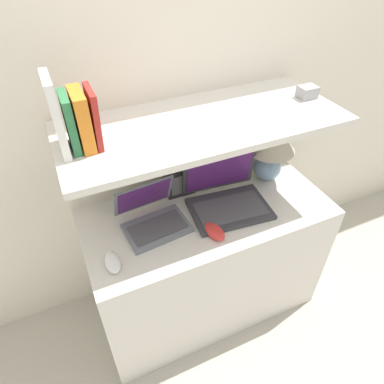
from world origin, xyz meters
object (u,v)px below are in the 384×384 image
table_lamp (271,146)px  laptop_large (226,196)px  second_mouse (113,262)px  book_white (56,116)px  laptop_small (153,217)px  book_red (93,117)px  shelf_gadget (307,92)px  router_box (179,180)px  book_orange (82,120)px  book_green (70,123)px  computer_mouse (214,231)px

table_lamp → laptop_large: table_lamp is taller
second_mouse → book_white: size_ratio=0.45×
laptop_small → book_red: bearing=164.8°
book_red → shelf_gadget: size_ratio=2.53×
book_white → book_red: book_white is taller
router_box → book_orange: size_ratio=0.74×
book_white → book_red: bearing=0.0°
book_red → second_mouse: bearing=-107.5°
book_green → book_red: bearing=0.0°
laptop_small → laptop_large: bearing=-2.6°
computer_mouse → book_orange: book_orange is taller
book_green → shelf_gadget: (0.99, 0.00, -0.07)m
book_green → laptop_small: bearing=-10.3°
laptop_small → table_lamp: bearing=7.2°
router_box → laptop_large: bearing=-47.6°
book_white → book_red: size_ratio=1.29×
laptop_large → router_box: laptop_large is taller
laptop_small → book_red: (-0.16, 0.04, 0.49)m
book_orange → shelf_gadget: 0.95m
book_white → book_green: 0.05m
computer_mouse → second_mouse: same height
book_orange → book_red: book_red is taller
computer_mouse → book_orange: (-0.41, 0.21, 0.51)m
laptop_large → book_green: 0.76m
computer_mouse → book_green: (-0.45, 0.21, 0.51)m
table_lamp → shelf_gadget: size_ratio=3.76×
book_red → shelf_gadget: bearing=0.0°
laptop_small → book_orange: 0.53m
laptop_large → book_orange: 0.73m
laptop_large → router_box: size_ratio=2.64×
laptop_large → book_white: book_white is taller
table_lamp → shelf_gadget: shelf_gadget is taller
book_white → laptop_large: bearing=-5.4°
laptop_small → second_mouse: (-0.22, -0.15, -0.02)m
router_box → book_orange: bearing=-163.1°
computer_mouse → router_box: (-0.02, 0.33, 0.05)m
table_lamp → book_orange: (-0.83, -0.04, 0.34)m
second_mouse → book_red: 0.55m
computer_mouse → shelf_gadget: bearing=21.2°
router_box → book_white: size_ratio=0.56×
book_orange → book_red: 0.04m
laptop_large → book_red: bearing=173.4°
laptop_small → book_orange: size_ratio=1.49×
table_lamp → router_box: 0.47m
book_orange → book_white: bearing=180.0°
laptop_large → laptop_small: bearing=177.4°
shelf_gadget → book_orange: bearing=180.0°
table_lamp → book_orange: bearing=-177.4°
router_box → book_green: bearing=-164.6°
table_lamp → shelf_gadget: (0.12, -0.04, 0.27)m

